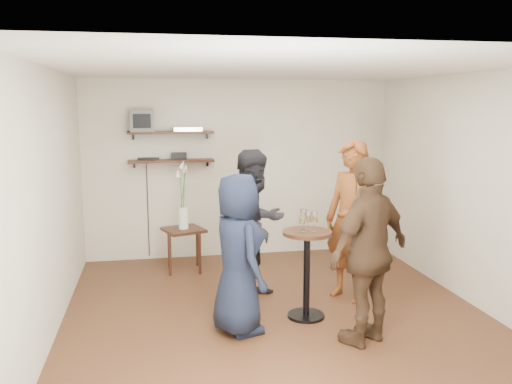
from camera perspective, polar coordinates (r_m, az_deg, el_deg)
The scene contains 18 objects.
room at distance 5.58m, azimuth 2.38°, elevation -0.55°, with size 4.58×5.08×2.68m.
shelf_upper at distance 7.74m, azimuth -8.97°, elevation 6.20°, with size 1.20×0.25×0.04m, color black.
shelf_lower at distance 7.77m, azimuth -8.90°, elevation 3.26°, with size 1.20×0.25×0.04m, color black.
crt_monitor at distance 7.73m, azimuth -11.91°, elevation 7.35°, with size 0.32×0.30×0.30m, color #59595B.
dvd_deck at distance 7.75m, azimuth -7.20°, elevation 6.60°, with size 0.40×0.24×0.06m, color silver.
radio at distance 7.77m, azimuth -8.14°, elevation 3.77°, with size 0.22×0.10×0.10m, color black.
power_strip at distance 7.81m, azimuth -11.25°, elevation 3.46°, with size 0.30×0.05×0.03m, color black.
side_table at distance 7.40m, azimuth -7.61°, elevation -4.56°, with size 0.62×0.62×0.59m.
vase_lilies at distance 7.32m, azimuth -7.69°, elevation -1.58°, with size 0.19×0.19×0.94m.
drinks_table at distance 5.76m, azimuth 5.37°, elevation -7.37°, with size 0.52×0.52×0.94m.
wine_glass_fl at distance 5.60m, azimuth 4.90°, elevation -2.89°, with size 0.07×0.07×0.20m.
wine_glass_fr at distance 5.63m, azimuth 6.15°, elevation -2.70°, with size 0.07×0.07×0.22m.
wine_glass_bl at distance 5.70m, azimuth 5.00°, elevation -2.50°, with size 0.07×0.07×0.22m.
wine_glass_br at distance 5.67m, azimuth 5.52°, elevation -2.63°, with size 0.07×0.07×0.21m.
person_plaid at distance 6.31m, azimuth 10.01°, elevation -3.01°, with size 0.67×0.44×1.85m, color red.
person_dark at distance 6.24m, azimuth -0.07°, elevation -3.49°, with size 0.85×0.66×1.74m, color black.
person_navy at distance 5.34m, azimuth -1.92°, elevation -6.55°, with size 0.78×0.51×1.59m, color black.
person_brown at distance 5.19m, azimuth 11.84°, elevation -6.15°, with size 1.04×0.43×1.78m, color #402B1B.
Camera 1 is at (-1.27, -5.35, 2.26)m, focal length 38.00 mm.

